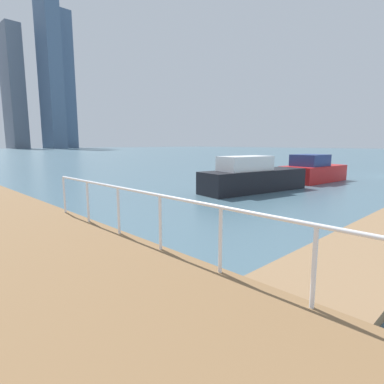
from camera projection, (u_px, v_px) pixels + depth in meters
The scene contains 6 objects.
ground_plane at pixel (135, 206), 12.19m from camera, with size 300.00×300.00×0.00m, color #476675.
moored_boat_2 at pixel (313, 171), 19.79m from camera, with size 4.82×2.44×1.72m.
moored_boat_4 at pixel (252, 177), 15.68m from camera, with size 6.20×2.68×1.79m.
skyline_tower_5 at pixel (13, 88), 142.49m from camera, with size 6.51×13.71×54.46m, color slate.
skyline_tower_6 at pixel (50, 72), 138.76m from camera, with size 6.24×13.37×67.80m, color slate.
skyline_tower_7 at pixel (65, 81), 156.44m from camera, with size 7.51×6.54×66.39m, color slate.
Camera 1 is at (-6.72, 9.85, 2.42)m, focal length 29.16 mm.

